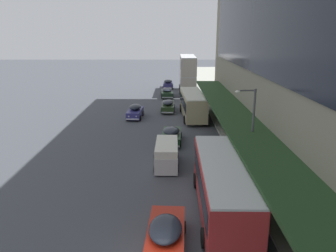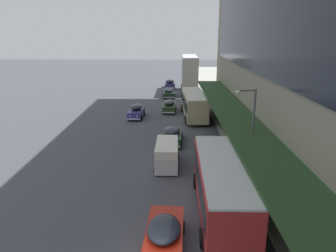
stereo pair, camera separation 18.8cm
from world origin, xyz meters
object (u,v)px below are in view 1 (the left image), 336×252
(sedan_lead_mid, at_px, (166,236))
(sedan_oncoming_rear, at_px, (172,135))
(sedan_trailing_near, at_px, (169,106))
(transit_bus_kerbside_rear, at_px, (194,104))
(vw_van, at_px, (168,153))
(pedestrian_at_kerb, at_px, (328,243))
(street_lamp, at_px, (251,126))
(sedan_second_mid, at_px, (136,111))
(transit_bus_kerbside_far, at_px, (188,73))
(sedan_second_near, at_px, (168,92))
(transit_bus_kerbside_front, at_px, (223,185))
(sedan_far_back, at_px, (169,84))

(sedan_lead_mid, height_order, sedan_oncoming_rear, sedan_lead_mid)
(sedan_trailing_near, bearing_deg, transit_bus_kerbside_rear, -49.07)
(sedan_trailing_near, height_order, vw_van, vw_van)
(pedestrian_at_kerb, relative_size, street_lamp, 0.29)
(sedan_second_mid, height_order, pedestrian_at_kerb, pedestrian_at_kerb)
(transit_bus_kerbside_rear, distance_m, transit_bus_kerbside_far, 17.68)
(sedan_second_near, distance_m, pedestrian_at_kerb, 41.52)
(sedan_lead_mid, xyz_separation_m, pedestrian_at_kerb, (7.29, -1.14, 0.39))
(transit_bus_kerbside_rear, relative_size, pedestrian_at_kerb, 5.13)
(transit_bus_kerbside_far, bearing_deg, sedan_trailing_near, -103.71)
(transit_bus_kerbside_far, distance_m, sedan_oncoming_rear, 27.61)
(vw_van, bearing_deg, transit_bus_kerbside_rear, 78.32)
(sedan_second_mid, xyz_separation_m, pedestrian_at_kerb, (11.30, -27.14, 0.37))
(transit_bus_kerbside_rear, distance_m, sedan_second_near, 14.08)
(transit_bus_kerbside_rear, relative_size, sedan_lead_mid, 1.91)
(transit_bus_kerbside_rear, bearing_deg, sedan_lead_mid, -96.99)
(transit_bus_kerbside_front, bearing_deg, vw_van, 113.75)
(transit_bus_kerbside_front, xyz_separation_m, street_lamp, (2.73, 5.08, 2.07))
(sedan_far_back, bearing_deg, transit_bus_kerbside_front, -86.13)
(transit_bus_kerbside_rear, bearing_deg, sedan_trailing_near, 130.93)
(sedan_oncoming_rear, bearing_deg, vw_van, -94.44)
(sedan_oncoming_rear, bearing_deg, sedan_far_back, 90.56)
(sedan_oncoming_rear, xyz_separation_m, pedestrian_at_kerb, (6.84, -17.51, 0.42))
(transit_bus_kerbside_front, relative_size, transit_bus_kerbside_far, 1.00)
(transit_bus_kerbside_rear, bearing_deg, transit_bus_kerbside_far, 88.88)
(sedan_lead_mid, xyz_separation_m, sedan_second_mid, (-4.01, 26.00, 0.03))
(transit_bus_kerbside_rear, relative_size, vw_van, 2.08)
(sedan_second_mid, height_order, sedan_oncoming_rear, sedan_second_mid)
(sedan_trailing_near, relative_size, street_lamp, 0.78)
(transit_bus_kerbside_far, relative_size, sedan_oncoming_rear, 2.19)
(sedan_far_back, distance_m, street_lamp, 41.02)
(transit_bus_kerbside_front, bearing_deg, sedan_oncoming_rear, 102.00)
(sedan_second_near, relative_size, vw_van, 1.11)
(transit_bus_kerbside_far, bearing_deg, sedan_second_mid, -113.13)
(sedan_trailing_near, height_order, pedestrian_at_kerb, pedestrian_at_kerb)
(transit_bus_kerbside_far, distance_m, sedan_lead_mid, 43.89)
(sedan_lead_mid, bearing_deg, transit_bus_kerbside_rear, 83.01)
(transit_bus_kerbside_front, distance_m, vw_van, 8.01)
(sedan_oncoming_rear, bearing_deg, street_lamp, -55.33)
(sedan_far_back, height_order, vw_van, vw_van)
(sedan_second_near, distance_m, sedan_trailing_near, 10.11)
(sedan_second_mid, xyz_separation_m, vw_van, (4.01, -15.35, 0.28))
(transit_bus_kerbside_far, bearing_deg, transit_bus_kerbside_rear, -91.12)
(street_lamp, bearing_deg, transit_bus_kerbside_far, 93.91)
(transit_bus_kerbside_far, xyz_separation_m, sedan_second_mid, (-7.55, -17.67, -2.66))
(sedan_second_near, relative_size, sedan_second_mid, 1.16)
(vw_van, distance_m, pedestrian_at_kerb, 13.85)
(transit_bus_kerbside_rear, distance_m, street_lamp, 17.98)
(transit_bus_kerbside_rear, distance_m, vw_van, 15.76)
(transit_bus_kerbside_far, distance_m, pedestrian_at_kerb, 45.02)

